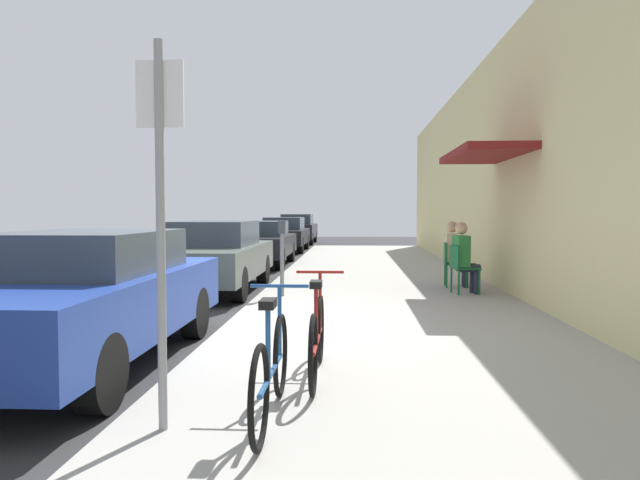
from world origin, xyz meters
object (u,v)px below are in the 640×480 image
parked_car_2 (260,242)px  bicycle_0 (271,369)px  parked_car_0 (83,295)px  parked_car_4 (297,229)px  parked_car_1 (213,255)px  seated_patron_1 (455,252)px  cafe_chair_0 (461,266)px  cafe_chair_1 (452,261)px  parking_meter (282,252)px  parked_car_3 (284,234)px  bicycle_1 (317,337)px  street_sign (161,204)px  seated_patron_0 (464,255)px

parked_car_2 → bicycle_0: parked_car_2 is taller
parked_car_0 → bicycle_0: size_ratio=2.57×
parked_car_4 → parked_car_1: bearing=-90.0°
parked_car_0 → parked_car_1: parked_car_1 is taller
bicycle_0 → seated_patron_1: seated_patron_1 is taller
cafe_chair_0 → cafe_chair_1: 0.98m
parking_meter → cafe_chair_1: (3.18, 1.44, -0.26)m
cafe_chair_0 → cafe_chair_1: (-0.00, 0.98, 0.00)m
parked_car_3 → cafe_chair_1: size_ratio=5.06×
bicycle_0 → cafe_chair_1: bicycle_0 is taller
bicycle_0 → bicycle_1: same height
parking_meter → bicycle_1: (0.91, -4.92, -0.41)m
cafe_chair_0 → cafe_chair_1: same height
parking_meter → parked_car_4: bearing=94.7°
street_sign → parked_car_2: bearing=96.4°
street_sign → bicycle_1: bearing=53.4°
parked_car_2 → parked_car_3: parked_car_3 is taller
parked_car_4 → cafe_chair_0: size_ratio=5.06×
cafe_chair_0 → seated_patron_1: 0.99m
parked_car_3 → cafe_chair_0: 13.75m
bicycle_0 → bicycle_1: (0.26, 1.07, 0.00)m
parked_car_0 → seated_patron_1: 7.42m
seated_patron_1 → cafe_chair_0: bearing=-93.5°
parked_car_0 → parking_meter: parking_meter is taller
parked_car_1 → parked_car_3: bearing=90.0°
parked_car_0 → bicycle_0: (2.20, -1.77, -0.25)m
parked_car_0 → street_sign: street_sign is taller
bicycle_0 → cafe_chair_1: (2.53, 7.44, 0.14)m
parked_car_1 → seated_patron_1: seated_patron_1 is taller
street_sign → parked_car_0: bearing=126.9°
parking_meter → bicycle_1: size_ratio=0.77×
parked_car_0 → parking_meter: (1.55, 4.22, 0.16)m
parking_meter → seated_patron_0: bearing=8.3°
cafe_chair_1 → parking_meter: bearing=-155.6°
bicycle_0 → cafe_chair_0: 6.94m
cafe_chair_1 → parked_car_1: bearing=-179.2°
bicycle_0 → parked_car_1: bearing=106.7°
cafe_chair_1 → parked_car_4: bearing=105.1°
parked_car_1 → parked_car_3: (0.00, 12.00, -0.01)m
bicycle_0 → seated_patron_0: (2.59, 6.47, 0.34)m
parked_car_3 → bicycle_0: 19.50m
parked_car_0 → bicycle_0: 2.84m
parked_car_0 → street_sign: size_ratio=1.69×
seated_patron_0 → bicycle_1: bearing=-113.3°
parked_car_2 → street_sign: size_ratio=1.69×
seated_patron_1 → parked_car_3: bearing=111.9°
parked_car_0 → bicycle_1: size_ratio=2.57×
parked_car_4 → seated_patron_1: (4.79, -17.60, 0.05)m
street_sign → cafe_chair_0: 7.50m
seated_patron_0 → cafe_chair_1: 0.99m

